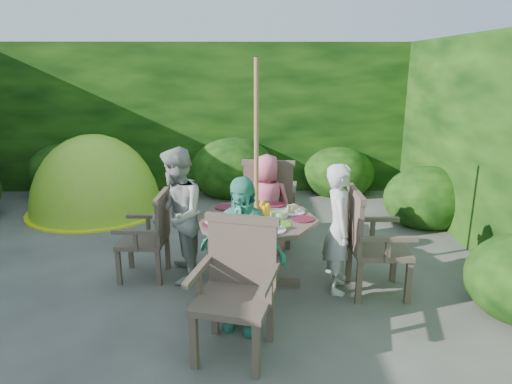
{
  "coord_description": "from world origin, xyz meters",
  "views": [
    {
      "loc": [
        0.92,
        -4.23,
        2.13
      ],
      "look_at": [
        0.96,
        0.37,
        0.85
      ],
      "focal_mm": 32.0,
      "sensor_mm": 36.0,
      "label": 1
    }
  ],
  "objects_px": {
    "patio_table": "(257,228)",
    "garden_chair_right": "(370,241)",
    "dome_tent": "(97,211)",
    "garden_chair_back": "(269,200)",
    "child_front": "(242,255)",
    "parasol_pole": "(256,178)",
    "child_back": "(266,205)",
    "garden_chair_left": "(150,235)",
    "child_right": "(339,229)",
    "garden_chair_front": "(237,285)",
    "child_left": "(177,216)"
  },
  "relations": [
    {
      "from": "garden_chair_front",
      "to": "dome_tent",
      "type": "distance_m",
      "value": 4.18
    },
    {
      "from": "child_left",
      "to": "child_front",
      "type": "xyz_separation_m",
      "value": [
        0.67,
        -0.91,
        -0.03
      ]
    },
    {
      "from": "child_back",
      "to": "garden_chair_left",
      "type": "bearing_deg",
      "value": 28.24
    },
    {
      "from": "patio_table",
      "to": "dome_tent",
      "type": "height_order",
      "value": "dome_tent"
    },
    {
      "from": "parasol_pole",
      "to": "child_right",
      "type": "relative_size",
      "value": 1.74
    },
    {
      "from": "garden_chair_back",
      "to": "garden_chair_right",
      "type": "bearing_deg",
      "value": 133.49
    },
    {
      "from": "garden_chair_left",
      "to": "dome_tent",
      "type": "distance_m",
      "value": 2.63
    },
    {
      "from": "patio_table",
      "to": "garden_chair_front",
      "type": "height_order",
      "value": "garden_chair_front"
    },
    {
      "from": "garden_chair_left",
      "to": "child_right",
      "type": "bearing_deg",
      "value": 83.39
    },
    {
      "from": "child_right",
      "to": "child_back",
      "type": "distance_m",
      "value": 1.13
    },
    {
      "from": "patio_table",
      "to": "child_left",
      "type": "distance_m",
      "value": 0.81
    },
    {
      "from": "child_right",
      "to": "garden_chair_left",
      "type": "bearing_deg",
      "value": 87.69
    },
    {
      "from": "parasol_pole",
      "to": "child_right",
      "type": "height_order",
      "value": "parasol_pole"
    },
    {
      "from": "parasol_pole",
      "to": "child_right",
      "type": "distance_m",
      "value": 0.93
    },
    {
      "from": "garden_chair_right",
      "to": "child_left",
      "type": "xyz_separation_m",
      "value": [
        -1.87,
        0.3,
        0.16
      ]
    },
    {
      "from": "dome_tent",
      "to": "parasol_pole",
      "type": "bearing_deg",
      "value": -41.66
    },
    {
      "from": "child_front",
      "to": "child_left",
      "type": "bearing_deg",
      "value": 151.26
    },
    {
      "from": "child_right",
      "to": "patio_table",
      "type": "bearing_deg",
      "value": 87.88
    },
    {
      "from": "garden_chair_back",
      "to": "child_front",
      "type": "height_order",
      "value": "child_front"
    },
    {
      "from": "garden_chair_back",
      "to": "dome_tent",
      "type": "xyz_separation_m",
      "value": [
        -2.56,
        1.34,
        -0.56
      ]
    },
    {
      "from": "parasol_pole",
      "to": "garden_chair_front",
      "type": "xyz_separation_m",
      "value": [
        -0.16,
        -1.08,
        -0.57
      ]
    },
    {
      "from": "child_right",
      "to": "garden_chair_back",
      "type": "bearing_deg",
      "value": 34.22
    },
    {
      "from": "patio_table",
      "to": "garden_chair_right",
      "type": "relative_size",
      "value": 1.41
    },
    {
      "from": "patio_table",
      "to": "child_left",
      "type": "bearing_deg",
      "value": 171.28
    },
    {
      "from": "garden_chair_left",
      "to": "child_front",
      "type": "xyz_separation_m",
      "value": [
        0.97,
        -0.97,
        0.19
      ]
    },
    {
      "from": "parasol_pole",
      "to": "child_front",
      "type": "xyz_separation_m",
      "value": [
        -0.12,
        -0.79,
        -0.44
      ]
    },
    {
      "from": "patio_table",
      "to": "garden_chair_left",
      "type": "relative_size",
      "value": 1.59
    },
    {
      "from": "garden_chair_back",
      "to": "child_back",
      "type": "height_order",
      "value": "child_back"
    },
    {
      "from": "child_right",
      "to": "dome_tent",
      "type": "bearing_deg",
      "value": 58.22
    },
    {
      "from": "garden_chair_right",
      "to": "garden_chair_left",
      "type": "relative_size",
      "value": 1.13
    },
    {
      "from": "parasol_pole",
      "to": "child_right",
      "type": "xyz_separation_m",
      "value": [
        0.79,
        -0.12,
        -0.47
      ]
    },
    {
      "from": "child_right",
      "to": "child_front",
      "type": "relative_size",
      "value": 0.96
    },
    {
      "from": "garden_chair_back",
      "to": "child_right",
      "type": "relative_size",
      "value": 0.83
    },
    {
      "from": "child_right",
      "to": "child_front",
      "type": "bearing_deg",
      "value": 132.95
    },
    {
      "from": "garden_chair_right",
      "to": "child_back",
      "type": "bearing_deg",
      "value": 44.78
    },
    {
      "from": "parasol_pole",
      "to": "child_front",
      "type": "distance_m",
      "value": 0.92
    },
    {
      "from": "child_back",
      "to": "child_right",
      "type": "bearing_deg",
      "value": 127.58
    },
    {
      "from": "garden_chair_front",
      "to": "child_left",
      "type": "relative_size",
      "value": 0.73
    },
    {
      "from": "parasol_pole",
      "to": "garden_chair_back",
      "type": "relative_size",
      "value": 2.11
    },
    {
      "from": "parasol_pole",
      "to": "garden_chair_left",
      "type": "bearing_deg",
      "value": 170.78
    },
    {
      "from": "patio_table",
      "to": "child_left",
      "type": "relative_size",
      "value": 1.01
    },
    {
      "from": "garden_chair_back",
      "to": "child_front",
      "type": "bearing_deg",
      "value": 88.66
    },
    {
      "from": "garden_chair_right",
      "to": "garden_chair_back",
      "type": "relative_size",
      "value": 0.94
    },
    {
      "from": "child_left",
      "to": "child_back",
      "type": "bearing_deg",
      "value": 118.79
    },
    {
      "from": "garden_chair_front",
      "to": "child_right",
      "type": "distance_m",
      "value": 1.35
    },
    {
      "from": "parasol_pole",
      "to": "dome_tent",
      "type": "distance_m",
      "value": 3.57
    },
    {
      "from": "child_right",
      "to": "child_back",
      "type": "relative_size",
      "value": 1.07
    },
    {
      "from": "child_left",
      "to": "dome_tent",
      "type": "height_order",
      "value": "child_left"
    },
    {
      "from": "garden_chair_left",
      "to": "child_left",
      "type": "bearing_deg",
      "value": 82.04
    },
    {
      "from": "dome_tent",
      "to": "garden_chair_right",
      "type": "bearing_deg",
      "value": -33.18
    }
  ]
}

